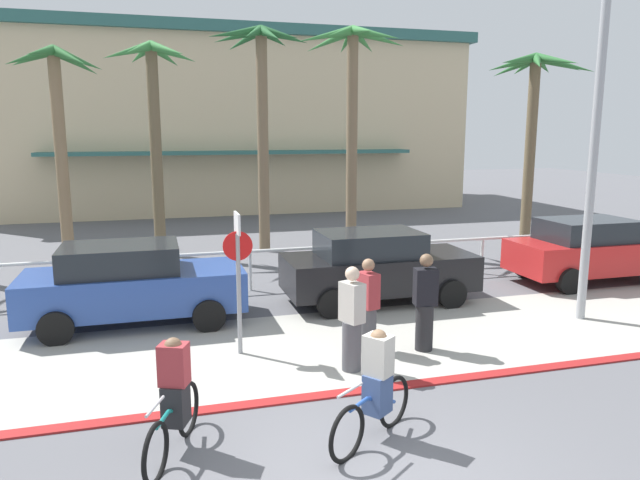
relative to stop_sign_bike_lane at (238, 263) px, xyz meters
The scene contains 20 objects.
ground_plane 6.05m from the stop_sign_bike_lane, 81.38° to the left, with size 80.00×80.00×0.00m, color #5B5B60.
sidewalk_strip 1.88m from the stop_sign_bike_lane, ahead, with size 44.00×4.00×0.02m, color #ADAAA0.
curb_paint 2.78m from the stop_sign_bike_lane, 67.03° to the right, with size 44.00×0.24×0.03m, color maroon.
building_backdrop 22.81m from the stop_sign_bike_lane, 84.17° to the left, with size 24.70×10.97×8.84m.
rail_fence 4.42m from the stop_sign_bike_lane, 78.41° to the left, with size 26.21×0.08×1.04m.
stop_sign_bike_lane is the anchor object (origin of this frame).
streetlight_curb 7.72m from the stop_sign_bike_lane, ahead, with size 0.24×2.54×7.50m.
palm_tree_2 10.66m from the stop_sign_bike_lane, 113.06° to the left, with size 2.76×3.72×6.44m.
palm_tree_3 10.01m from the stop_sign_bike_lane, 97.24° to the left, with size 2.83×3.23×6.68m.
palm_tree_4 10.17m from the stop_sign_bike_lane, 77.10° to the left, with size 3.35×3.20×7.24m.
palm_tree_5 10.52m from the stop_sign_bike_lane, 59.61° to the left, with size 3.64×3.11×7.25m.
palm_tree_6 13.89m from the stop_sign_bike_lane, 34.15° to the left, with size 3.59×3.52×6.52m.
car_blue_1 3.07m from the stop_sign_bike_lane, 129.63° to the left, with size 4.40×2.02×1.69m.
car_black_2 4.35m from the stop_sign_bike_lane, 34.19° to the left, with size 4.40×2.02×1.69m.
car_red_3 10.08m from the stop_sign_bike_lane, 15.30° to the left, with size 4.40×2.02×1.69m.
cyclist_blue_0 3.78m from the stop_sign_bike_lane, 69.90° to the right, with size 1.50×1.13×1.50m.
cyclist_teal_1 3.43m from the stop_sign_bike_lane, 112.19° to the right, with size 0.76×1.70×1.50m.
pedestrian_0 2.46m from the stop_sign_bike_lane, 12.16° to the right, with size 0.39×0.45×1.72m.
pedestrian_1 3.43m from the stop_sign_bike_lane, 12.76° to the right, with size 0.43×0.36×1.80m.
pedestrian_2 2.26m from the stop_sign_bike_lane, 36.80° to the right, with size 0.42×0.47×1.79m.
Camera 1 is at (-2.23, -5.78, 3.93)m, focal length 33.06 mm.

